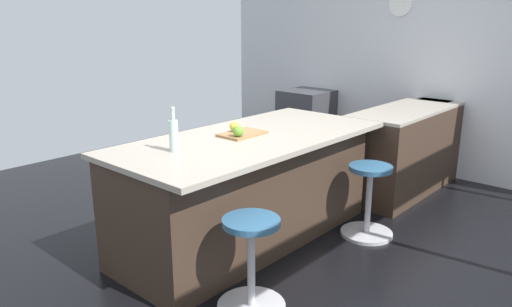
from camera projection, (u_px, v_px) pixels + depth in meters
name	position (u px, v px, depth m)	size (l,w,h in m)	color
ground_plane	(263.00, 235.00, 4.17)	(7.15, 7.15, 0.00)	black
interior_partition_left	(414.00, 57.00, 5.74)	(0.15, 5.50, 2.70)	silver
sink_cabinet	(424.00, 141.00, 5.50)	(2.58, 0.60, 1.17)	#38281E
oven_range	(306.00, 122.00, 6.56)	(0.60, 0.61, 0.86)	#38383D
kitchen_island	(247.00, 188.00, 3.98)	(2.32, 1.07, 0.90)	#38281E
stool_by_window	(368.00, 203.00, 4.10)	(0.44, 0.44, 0.62)	#B7B7BC
stool_middle	(251.00, 268.00, 3.04)	(0.44, 0.44, 0.62)	#B7B7BC
cutting_board	(242.00, 134.00, 3.86)	(0.36, 0.24, 0.02)	olive
apple_yellow	(235.00, 127.00, 3.88)	(0.08, 0.08, 0.08)	gold
apple_green	(238.00, 131.00, 3.72)	(0.09, 0.09, 0.09)	#609E2D
water_bottle	(174.00, 134.00, 3.36)	(0.06, 0.06, 0.31)	silver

